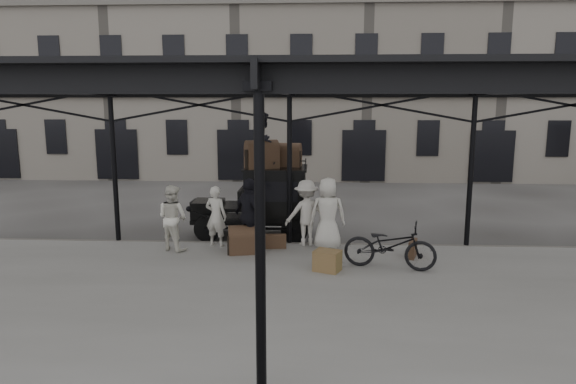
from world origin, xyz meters
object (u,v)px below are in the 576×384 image
(taxi, at_px, (265,199))
(steamer_trunk_platform, at_px, (245,241))
(bicycle, at_px, (390,245))
(steamer_trunk_roof_near, at_px, (262,156))
(porter_left, at_px, (216,216))
(porter_official, at_px, (249,216))

(taxi, bearing_deg, steamer_trunk_platform, -98.81)
(bicycle, distance_m, steamer_trunk_roof_near, 4.95)
(steamer_trunk_roof_near, xyz_separation_m, steamer_trunk_platform, (-0.27, -1.99, -2.06))
(bicycle, distance_m, steamer_trunk_platform, 3.85)
(porter_left, height_order, bicycle, porter_left)
(bicycle, xyz_separation_m, steamer_trunk_platform, (-3.68, 1.11, -0.27))
(porter_left, height_order, steamer_trunk_roof_near, steamer_trunk_roof_near)
(steamer_trunk_platform, bearing_deg, porter_official, 22.62)
(steamer_trunk_roof_near, bearing_deg, porter_official, -117.21)
(porter_official, xyz_separation_m, steamer_trunk_platform, (-0.12, -0.08, -0.69))
(taxi, height_order, steamer_trunk_roof_near, steamer_trunk_roof_near)
(bicycle, bearing_deg, taxi, 57.64)
(porter_left, distance_m, steamer_trunk_platform, 1.19)
(taxi, xyz_separation_m, steamer_trunk_roof_near, (-0.08, -0.25, 1.33))
(porter_left, bearing_deg, taxi, -110.37)
(bicycle, bearing_deg, porter_left, 82.28)
(taxi, distance_m, porter_official, 2.17)
(taxi, xyz_separation_m, porter_official, (-0.23, -2.15, -0.05))
(taxi, relative_size, steamer_trunk_roof_near, 3.83)
(steamer_trunk_platform, bearing_deg, steamer_trunk_roof_near, 70.00)
(taxi, bearing_deg, porter_official, -95.99)
(porter_official, height_order, bicycle, porter_official)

